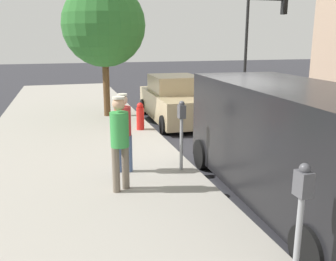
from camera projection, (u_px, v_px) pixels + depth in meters
ground_plane at (224, 160)px, 9.07m from camera, size 80.00×80.00×0.00m
sidewalk_slab at (79, 171)px, 8.11m from camera, size 5.00×32.00×0.15m
parking_meter_near at (182, 124)px, 7.76m from camera, size 0.14×0.18×1.52m
parking_meter_far at (301, 206)px, 3.92m from camera, size 0.14×0.18×1.52m
pedestrian_in_green at (120, 137)px, 6.67m from camera, size 0.34×0.34×1.78m
pedestrian_in_red at (123, 128)px, 7.65m from camera, size 0.36×0.34×1.69m
parked_van at (292, 141)px, 6.53m from camera, size 2.29×5.27×2.15m
parked_sedan_behind at (176, 101)px, 13.22m from camera, size 2.03×4.44×1.65m
traffic_light_corner at (261, 28)px, 19.96m from camera, size 2.48×0.42×5.20m
street_tree at (104, 25)px, 12.86m from camera, size 2.93×2.93×4.72m
fire_hydrant at (140, 116)px, 11.45m from camera, size 0.24×0.24×0.86m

